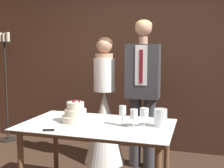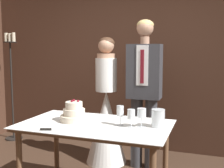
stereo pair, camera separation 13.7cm
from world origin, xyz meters
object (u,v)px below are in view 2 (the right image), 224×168
cake_table (95,133)px  bride (106,117)px  tiered_cake (74,114)px  cake_knife (53,130)px  candle_stand (12,84)px  wine_glass_middle (120,111)px  wine_glass_far (131,115)px  wine_glass_near (142,114)px  hurricane_candle (158,119)px  groom (144,86)px

cake_table → bride: bride is taller
tiered_cake → cake_knife: (-0.03, -0.36, -0.07)m
cake_table → tiered_cake: size_ratio=5.25×
cake_table → candle_stand: bearing=146.5°
cake_table → candle_stand: (-2.10, 1.39, 0.24)m
wine_glass_middle → cake_table: bearing=-174.1°
wine_glass_far → candle_stand: 2.84m
wine_glass_far → wine_glass_near: bearing=28.1°
cake_table → wine_glass_far: 0.42m
wine_glass_far → hurricane_candle: (0.23, 0.10, -0.04)m
groom → candle_stand: groom is taller
cake_table → hurricane_candle: bearing=8.3°
candle_stand → wine_glass_near: bearing=-28.0°
cake_knife → bride: bride is taller
wine_glass_middle → hurricane_candle: bearing=10.0°
bride → groom: size_ratio=0.89×
cake_table → wine_glass_middle: 0.33m
wine_glass_middle → groom: (0.01, 0.96, 0.12)m
cake_table → hurricane_candle: 0.62m
cake_knife → wine_glass_far: (0.63, 0.32, 0.11)m
bride → candle_stand: (-1.85, 0.41, 0.33)m
wine_glass_near → candle_stand: (-2.56, 1.36, 0.02)m
hurricane_candle → tiered_cake: bearing=-175.6°
cake_table → bride: bearing=104.5°
wine_glass_near → tiered_cake: bearing=-178.8°
cake_table → groom: (0.26, 0.98, 0.35)m
wine_glass_far → candle_stand: candle_stand is taller
wine_glass_near → wine_glass_middle: 0.20m
tiered_cake → wine_glass_far: bearing=-3.1°
cake_table → cake_knife: bearing=-128.2°
cake_knife → groom: size_ratio=0.20×
cake_table → cake_knife: (-0.26, -0.33, 0.10)m
wine_glass_middle → wine_glass_near: bearing=3.1°
tiered_cake → wine_glass_near: (0.69, 0.01, 0.05)m
candle_stand → wine_glass_middle: bearing=-30.2°
cake_table → wine_glass_far: size_ratio=8.51×
wine_glass_near → groom: (-0.20, 0.95, 0.13)m
groom → wine_glass_far: bearing=-83.7°
groom → bride: bearing=179.9°
wine_glass_middle → bride: 1.13m
tiered_cake → bride: 1.00m
wine_glass_near → wine_glass_middle: wine_glass_middle is taller
tiered_cake → wine_glass_near: bearing=1.2°
hurricane_candle → groom: groom is taller
hurricane_candle → bride: size_ratio=0.10×
wine_glass_far → bride: 1.21m
cake_table → cake_knife: size_ratio=3.93×
cake_knife → wine_glass_middle: (0.51, 0.36, 0.13)m
tiered_cake → hurricane_candle: bearing=4.4°
bride → groom: 0.67m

